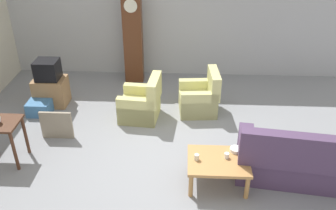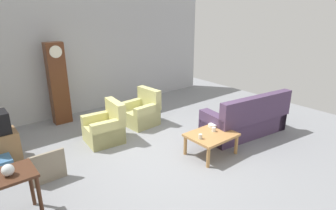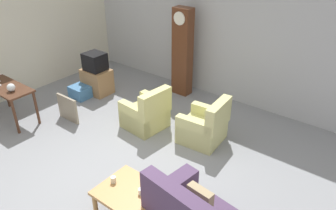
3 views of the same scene
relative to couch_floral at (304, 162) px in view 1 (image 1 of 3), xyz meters
name	(u,v)px [view 1 (image 1 of 3)]	position (x,y,z in m)	size (l,w,h in m)	color
ground_plane	(172,158)	(-2.12, 0.46, -0.35)	(10.40, 10.40, 0.00)	gray
garage_door_wall	(178,12)	(-2.12, 4.06, 1.25)	(8.40, 0.16, 3.20)	#ADAFB5
couch_floral	(304,162)	(0.00, 0.00, 0.00)	(2.20, 1.14, 1.04)	#4C3856
armchair_olive_near	(142,104)	(-2.80, 1.78, -0.05)	(0.86, 0.83, 0.92)	#CCC67A
armchair_olive_far	(200,98)	(-1.59, 2.10, -0.05)	(0.85, 0.82, 0.92)	#C4C17C
coffee_table_wood	(218,163)	(-1.37, -0.14, 0.04)	(0.96, 0.76, 0.46)	#B27F47
grandfather_clock	(133,39)	(-3.17, 3.54, 0.71)	(0.44, 0.30, 2.11)	#562D19
tv_stand_cabinet	(51,91)	(-4.83, 2.26, -0.04)	(0.68, 0.52, 0.62)	#997047
tv_crt	(47,70)	(-4.83, 2.26, 0.47)	(0.48, 0.44, 0.42)	black
framed_picture_leaning	(57,125)	(-4.31, 0.97, -0.07)	(0.60, 0.05, 0.56)	gray
storage_box_blue	(40,108)	(-4.96, 1.82, -0.21)	(0.47, 0.41, 0.29)	teal
cup_white_porcelain	(227,156)	(-1.25, -0.09, 0.15)	(0.08, 0.08, 0.09)	white
cup_blue_rimmed	(243,155)	(-0.99, -0.06, 0.15)	(0.09, 0.09, 0.08)	silver
cup_cream_tall	(197,157)	(-1.72, -0.16, 0.16)	(0.08, 0.08, 0.10)	beige
bowl_white_stacked	(236,150)	(-1.08, 0.09, 0.14)	(0.19, 0.19, 0.06)	white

